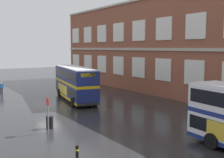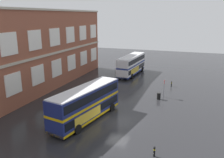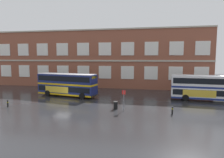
# 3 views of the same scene
# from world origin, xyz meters

# --- Properties ---
(ground_plane) EXTENTS (120.00, 120.00, 0.00)m
(ground_plane) POSITION_xyz_m (0.00, 2.00, 0.00)
(ground_plane) COLOR #232326
(brick_terminal_building) EXTENTS (50.69, 8.19, 13.25)m
(brick_terminal_building) POSITION_xyz_m (1.26, 17.98, 6.48)
(brick_terminal_building) COLOR brown
(brick_terminal_building) RESTS_ON ground
(double_decker_near) EXTENTS (11.29, 4.57, 4.07)m
(double_decker_near) POSITION_xyz_m (-0.79, 3.74, 2.15)
(double_decker_near) COLOR navy
(double_decker_near) RESTS_ON ground
(waiting_passenger) EXTENTS (0.28, 0.64, 1.70)m
(waiting_passenger) POSITION_xyz_m (-10.24, -2.94, 0.93)
(waiting_passenger) COLOR black
(waiting_passenger) RESTS_ON ground
(bus_stand_flag) EXTENTS (0.44, 0.10, 2.70)m
(bus_stand_flag) POSITION_xyz_m (10.53, -3.92, 1.64)
(bus_stand_flag) COLOR slate
(bus_stand_flag) RESTS_ON ground
(station_litter_bin) EXTENTS (0.60, 0.60, 1.03)m
(station_litter_bin) POSITION_xyz_m (9.35, -3.36, 0.52)
(station_litter_bin) COLOR black
(station_litter_bin) RESTS_ON ground
(safety_bollard_east) EXTENTS (0.19, 0.19, 0.95)m
(safety_bollard_east) POSITION_xyz_m (16.59, -4.47, 0.49)
(safety_bollard_east) COLOR black
(safety_bollard_east) RESTS_ON ground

